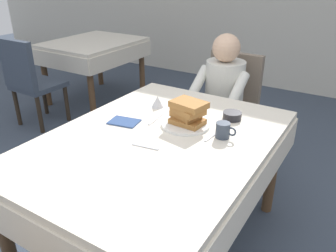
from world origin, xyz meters
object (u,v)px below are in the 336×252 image
Objects in this scene: dining_table_main at (158,152)px; knife_right_of_plate at (214,134)px; plate_breakfast at (186,124)px; breakfast_stack at (188,112)px; background_chair_empty at (29,78)px; diner_person at (222,93)px; syrup_pitcher at (158,102)px; cup_coffee at (223,130)px; spoon_near_edge at (145,147)px; chair_diner at (229,103)px; bowl_butter at (232,116)px; fork_left_of_plate at (156,119)px; background_table_far at (94,51)px.

dining_table_main is 0.32m from knife_right_of_plate.
plate_breakfast is 0.08m from breakfast_stack.
knife_right_of_plate is 0.22× the size of background_chair_empty.
syrup_pitcher is (-0.17, -0.66, 0.11)m from diner_person.
background_chair_empty reaches higher than dining_table_main.
knife_right_of_plate is at bearing 174.17° from cup_coffee.
cup_coffee reaches higher than spoon_near_edge.
chair_diner is 4.30× the size of breakfast_stack.
bowl_butter is at bearing 113.01° from chair_diner.
chair_diner is at bearing -90.00° from diner_person.
knife_right_of_plate is (0.38, 0.00, 0.00)m from fork_left_of_plate.
background_chair_empty is at bearing -90.00° from background_table_far.
plate_breakfast is 2.57m from background_table_far.
chair_diner is at bearing 97.75° from breakfast_stack.
diner_person reaches higher than knife_right_of_plate.
dining_table_main is 1.36× the size of diner_person.
diner_person is 0.91m from cup_coffee.
syrup_pitcher is (-0.24, 0.36, 0.13)m from dining_table_main.
syrup_pitcher is at bearing 108.13° from spoon_near_edge.
knife_right_of_plate is at bearing -19.04° from syrup_pitcher.
cup_coffee is 0.43m from fork_left_of_plate.
fork_left_of_plate is (0.10, -0.17, -0.04)m from syrup_pitcher.
dining_table_main is 2.65m from background_table_far.
diner_person is at bearing 84.97° from spoon_near_edge.
chair_diner reaches higher than bowl_butter.
chair_diner reaches higher than fork_left_of_plate.
syrup_pitcher is 0.20m from fork_left_of_plate.
syrup_pitcher is 0.53× the size of spoon_near_edge.
chair_diner is 4.65× the size of knife_right_of_plate.
diner_person is at bearing 98.62° from plate_breakfast.
breakfast_stack is at bearing -25.32° from syrup_pitcher.
background_chair_empty reaches higher than background_table_far.
fork_left_of_plate is at bearing -172.88° from breakfast_stack.
fork_left_of_plate is at bearing 179.31° from cup_coffee.
breakfast_stack reaches higher than knife_right_of_plate.
background_table_far is (-2.10, 1.47, -0.13)m from plate_breakfast.
breakfast_stack is 1.44× the size of spoon_near_edge.
background_chair_empty is at bearing 8.03° from diner_person.
knife_right_of_plate is at bearing -7.74° from breakfast_stack.
bowl_butter is at bearing 118.32° from diner_person.
fork_left_of_plate is (-0.14, 0.19, 0.09)m from dining_table_main.
dining_table_main is at bearing -105.74° from breakfast_stack.
diner_person reaches higher than background_table_far.
bowl_butter is 0.55× the size of knife_right_of_plate.
knife_right_of_plate is (0.18, -0.02, -0.08)m from breakfast_stack.
knife_right_of_plate reaches higher than dining_table_main.
fork_left_of_plate is at bearing 85.23° from diner_person.
syrup_pitcher is at bearing 78.30° from chair_diner.
cup_coffee is 2.79m from background_table_far.
spoon_near_edge is at bearing -98.23° from plate_breakfast.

